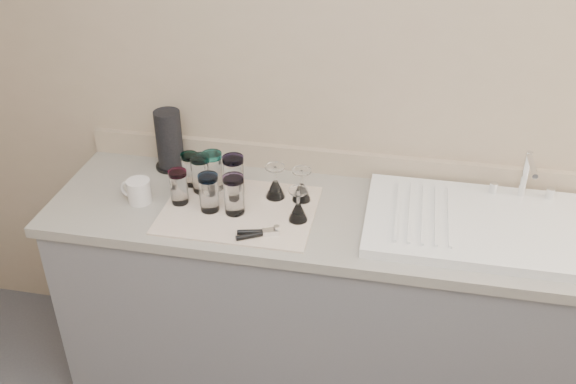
% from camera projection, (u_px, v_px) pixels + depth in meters
% --- Properties ---
extents(room_envelope, '(3.54, 3.50, 2.52)m').
position_uv_depth(room_envelope, '(230.00, 281.00, 0.99)').
color(room_envelope, '#4B4B50').
rests_on(room_envelope, ground).
extents(counter_unit, '(2.06, 0.62, 0.90)m').
position_uv_depth(counter_unit, '(324.00, 305.00, 2.57)').
color(counter_unit, slate).
rests_on(counter_unit, ground).
extents(sink_unit, '(0.82, 0.50, 0.22)m').
position_uv_depth(sink_unit, '(485.00, 224.00, 2.23)').
color(sink_unit, white).
rests_on(sink_unit, counter_unit).
extents(dish_towel, '(0.55, 0.42, 0.01)m').
position_uv_depth(dish_towel, '(239.00, 210.00, 2.34)').
color(dish_towel, white).
rests_on(dish_towel, counter_unit).
extents(tumbler_teal, '(0.07, 0.07, 0.13)m').
position_uv_depth(tumbler_teal, '(190.00, 169.00, 2.45)').
color(tumbler_teal, white).
rests_on(tumbler_teal, dish_towel).
extents(tumbler_cyan, '(0.08, 0.08, 0.15)m').
position_uv_depth(tumbler_cyan, '(213.00, 171.00, 2.42)').
color(tumbler_cyan, white).
rests_on(tumbler_cyan, dish_towel).
extents(tumbler_purple, '(0.08, 0.08, 0.16)m').
position_uv_depth(tumbler_purple, '(234.00, 175.00, 2.39)').
color(tumbler_purple, white).
rests_on(tumbler_purple, dish_towel).
extents(tumbler_magenta, '(0.07, 0.07, 0.13)m').
position_uv_depth(tumbler_magenta, '(179.00, 187.00, 2.34)').
color(tumbler_magenta, white).
rests_on(tumbler_magenta, dish_towel).
extents(tumbler_blue, '(0.07, 0.07, 0.14)m').
position_uv_depth(tumbler_blue, '(209.00, 192.00, 2.30)').
color(tumbler_blue, white).
rests_on(tumbler_blue, dish_towel).
extents(tumbler_lavender, '(0.08, 0.08, 0.15)m').
position_uv_depth(tumbler_lavender, '(234.00, 194.00, 2.28)').
color(tumbler_lavender, white).
rests_on(tumbler_lavender, dish_towel).
extents(tumbler_extra, '(0.07, 0.07, 0.15)m').
position_uv_depth(tumbler_extra, '(201.00, 173.00, 2.41)').
color(tumbler_extra, white).
rests_on(tumbler_extra, dish_towel).
extents(goblet_back_left, '(0.07, 0.07, 0.13)m').
position_uv_depth(goblet_back_left, '(275.00, 187.00, 2.39)').
color(goblet_back_left, white).
rests_on(goblet_back_left, dish_towel).
extents(goblet_back_right, '(0.07, 0.07, 0.13)m').
position_uv_depth(goblet_back_right, '(301.00, 190.00, 2.37)').
color(goblet_back_right, white).
rests_on(goblet_back_right, dish_towel).
extents(goblet_front_right, '(0.07, 0.07, 0.12)m').
position_uv_depth(goblet_front_right, '(298.00, 210.00, 2.26)').
color(goblet_front_right, white).
rests_on(goblet_front_right, dish_towel).
extents(can_opener, '(0.15, 0.09, 0.02)m').
position_uv_depth(can_opener, '(258.00, 233.00, 2.19)').
color(can_opener, silver).
rests_on(can_opener, dish_towel).
extents(white_mug, '(0.13, 0.10, 0.09)m').
position_uv_depth(white_mug, '(139.00, 191.00, 2.37)').
color(white_mug, silver).
rests_on(white_mug, counter_unit).
extents(paper_towel_roll, '(0.13, 0.13, 0.25)m').
position_uv_depth(paper_towel_roll, '(169.00, 141.00, 2.55)').
color(paper_towel_roll, black).
rests_on(paper_towel_roll, counter_unit).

